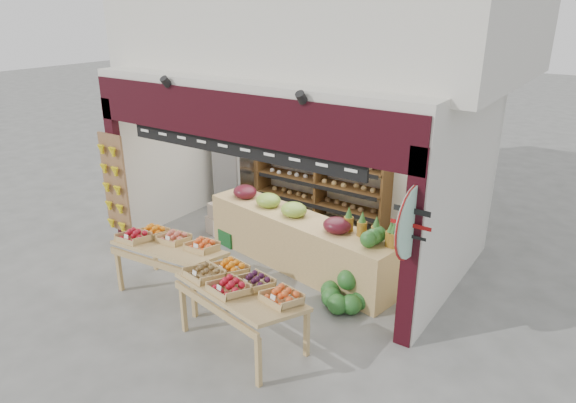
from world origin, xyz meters
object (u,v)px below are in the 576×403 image
Objects in this scene: refrigerator at (236,166)px; mid_counter at (298,240)px; watermelon_pile at (345,292)px; cardboard_stack at (227,226)px; display_table_right at (240,286)px; display_table_left at (167,243)px; back_shelving at (321,165)px.

refrigerator is 3.08m from mid_counter.
watermelon_pile is at bearing -33.41° from refrigerator.
watermelon_pile is at bearing -15.25° from cardboard_stack.
watermelon_pile is (1.22, -0.59, -0.28)m from mid_counter.
cardboard_stack is at bearing 164.75° from watermelon_pile.
display_table_left is at bearing 166.91° from display_table_right.
mid_counter is at bearing -68.46° from back_shelving.
back_shelving is 2.25m from cardboard_stack.
display_table_right reaches higher than display_table_left.
display_table_right is (3.12, -3.66, -0.11)m from refrigerator.
display_table_left is (1.37, -3.26, -0.15)m from refrigerator.
refrigerator reaches higher than watermelon_pile.
mid_counter is (1.75, -0.22, 0.27)m from cardboard_stack.
back_shelving is 3.78m from display_table_left.
display_table_left reaches higher than cardboard_stack.
cardboard_stack is 0.58× the size of display_table_right.
display_table_left is at bearing -96.60° from back_shelving.
refrigerator reaches higher than display_table_right.
back_shelving is 1.88m from refrigerator.
display_table_left is 2.75m from watermelon_pile.
mid_counter is 2.08× the size of display_table_right.
display_table_right is (1.75, -0.41, 0.04)m from display_table_left.
refrigerator is at bearing -165.07° from back_shelving.
display_table_right is at bearing -76.45° from mid_counter.
display_table_left is (-1.24, -1.68, 0.26)m from mid_counter.
display_table_right is at bearing -53.61° from refrigerator.
display_table_right is at bearing -45.76° from cardboard_stack.
display_table_left reaches higher than watermelon_pile.
watermelon_pile is at bearing -52.47° from back_shelving.
mid_counter is 2.17m from display_table_right.
display_table_right is at bearing -115.38° from watermelon_pile.
display_table_left is at bearing -155.95° from watermelon_pile.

